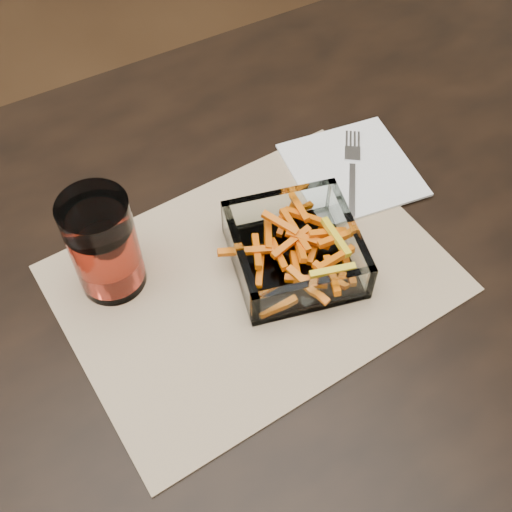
# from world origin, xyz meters

# --- Properties ---
(dining_table) EXTENTS (1.60, 0.90, 0.75)m
(dining_table) POSITION_xyz_m (0.00, 0.00, 0.66)
(dining_table) COLOR black
(dining_table) RESTS_ON ground
(placemat) EXTENTS (0.47, 0.36, 0.00)m
(placemat) POSITION_xyz_m (0.03, -0.01, 0.75)
(placemat) COLOR tan
(placemat) RESTS_ON dining_table
(glass_bowl) EXTENTS (0.18, 0.18, 0.06)m
(glass_bowl) POSITION_xyz_m (0.08, -0.02, 0.78)
(glass_bowl) COLOR white
(glass_bowl) RESTS_ON placemat
(tumbler) EXTENTS (0.08, 0.08, 0.14)m
(tumbler) POSITION_xyz_m (-0.12, 0.07, 0.82)
(tumbler) COLOR white
(tumbler) RESTS_ON placemat
(napkin) EXTENTS (0.18, 0.18, 0.00)m
(napkin) POSITION_xyz_m (0.23, 0.08, 0.76)
(napkin) COLOR white
(napkin) RESTS_ON placemat
(fork) EXTENTS (0.10, 0.14, 0.00)m
(fork) POSITION_xyz_m (0.23, 0.08, 0.76)
(fork) COLOR silver
(fork) RESTS_ON napkin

